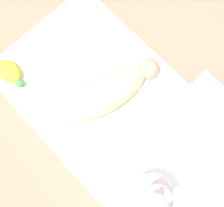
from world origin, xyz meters
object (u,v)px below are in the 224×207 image
(turtle_plush, at_px, (9,72))
(swaddled_baby, at_px, (109,91))
(pillow, at_px, (202,118))
(bunny_plush, at_px, (154,194))

(turtle_plush, bearing_deg, swaddled_baby, 34.15)
(pillow, xyz_separation_m, bunny_plush, (0.07, -0.46, 0.07))
(swaddled_baby, relative_size, turtle_plush, 3.05)
(bunny_plush, xyz_separation_m, turtle_plush, (-1.01, -0.13, -0.09))
(pillow, height_order, bunny_plush, bunny_plush)
(swaddled_baby, xyz_separation_m, bunny_plush, (0.52, -0.20, 0.06))
(pillow, height_order, turtle_plush, pillow)
(swaddled_baby, height_order, pillow, swaddled_baby)
(pillow, xyz_separation_m, turtle_plush, (-0.94, -0.59, -0.02))
(swaddled_baby, distance_m, pillow, 0.52)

